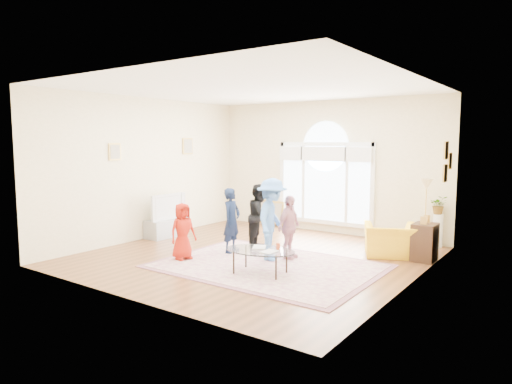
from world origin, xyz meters
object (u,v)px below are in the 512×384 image
Objects in this scene: armchair at (390,240)px; area_rug at (268,266)px; tv_console at (166,228)px; coffee_table at (260,251)px; television at (166,206)px.

area_rug is at bearing 27.60° from armchair.
tv_console is at bearing -10.69° from armchair.
area_rug is 3.46m from tv_console.
coffee_table is (0.17, -0.48, 0.39)m from area_rug.
television is 0.78× the size of coffee_table.
tv_console is 0.76× the size of coffee_table.
coffee_table is 2.81m from armchair.
television is at bearing -10.67° from armchair.
tv_console is at bearing 180.00° from television.
tv_console is 0.51m from television.
coffee_table is at bearing 36.32° from armchair.
armchair is (4.89, 1.23, -0.40)m from television.
coffee_table reaches higher than area_rug.
area_rug is 2.73× the size of coffee_table.
armchair reaches higher than tv_console.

